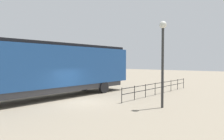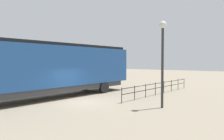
{
  "view_description": "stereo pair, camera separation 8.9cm",
  "coord_description": "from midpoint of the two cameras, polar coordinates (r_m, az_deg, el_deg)",
  "views": [
    {
      "loc": [
        11.66,
        -10.44,
        2.95
      ],
      "look_at": [
        1.46,
        1.61,
        2.33
      ],
      "focal_mm": 34.28,
      "sensor_mm": 36.0,
      "label": 1
    },
    {
      "loc": [
        11.72,
        -10.38,
        2.95
      ],
      "look_at": [
        1.46,
        1.61,
        2.33
      ],
      "focal_mm": 34.28,
      "sensor_mm": 36.0,
      "label": 2
    }
  ],
  "objects": [
    {
      "name": "ground_plane",
      "position": [
        15.93,
        -8.02,
        -8.44
      ],
      "size": [
        120.0,
        120.0,
        0.0
      ],
      "primitive_type": "plane",
      "color": "gray"
    },
    {
      "name": "locomotive",
      "position": [
        17.57,
        -17.73,
        0.58
      ],
      "size": [
        3.01,
        18.44,
        4.43
      ],
      "color": "navy",
      "rests_on": "ground_plane"
    },
    {
      "name": "platform_fence",
      "position": [
        19.9,
        12.42,
        -4.26
      ],
      "size": [
        0.05,
        11.27,
        1.1
      ],
      "color": "black",
      "rests_on": "ground_plane"
    },
    {
      "name": "lamp_post",
      "position": [
        13.96,
        13.2,
        5.32
      ],
      "size": [
        0.46,
        0.46,
        5.51
      ],
      "color": "#2D2D2D",
      "rests_on": "ground_plane"
    }
  ]
}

